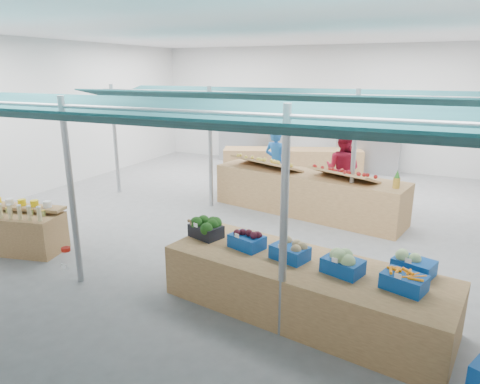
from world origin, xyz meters
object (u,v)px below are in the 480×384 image
(bottle_shelf, at_px, (20,230))
(vendor_right, at_px, (342,169))
(veg_counter, at_px, (303,288))
(vendor_left, at_px, (276,163))
(fruit_counter, at_px, (306,193))

(bottle_shelf, relative_size, vendor_right, 0.96)
(bottle_shelf, bearing_deg, vendor_right, 35.57)
(bottle_shelf, distance_m, veg_counter, 5.58)
(vendor_left, bearing_deg, bottle_shelf, 71.48)
(bottle_shelf, bearing_deg, veg_counter, -11.42)
(fruit_counter, height_order, vendor_right, vendor_right)
(bottle_shelf, height_order, veg_counter, bottle_shelf)
(bottle_shelf, height_order, vendor_right, vendor_right)
(bottle_shelf, height_order, vendor_left, vendor_left)
(vendor_right, bearing_deg, bottle_shelf, 59.33)
(bottle_shelf, bearing_deg, vendor_left, 47.71)
(vendor_left, xyz_separation_m, vendor_right, (1.80, 0.00, 0.00))
(veg_counter, height_order, fruit_counter, fruit_counter)
(vendor_left, bearing_deg, vendor_right, -169.03)
(fruit_counter, relative_size, vendor_left, 2.50)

